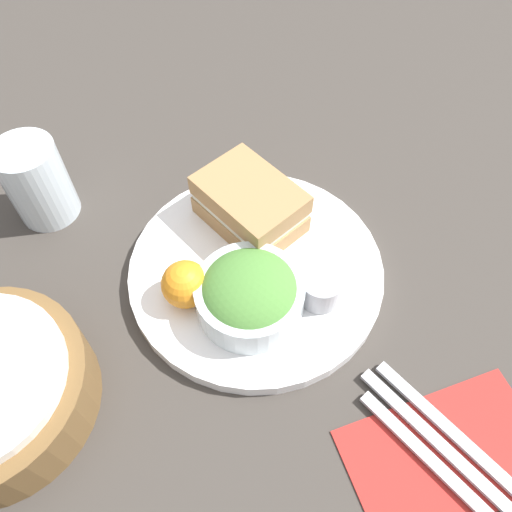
{
  "coord_description": "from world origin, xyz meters",
  "views": [
    {
      "loc": [
        -0.3,
        0.11,
        0.49
      ],
      "look_at": [
        0.0,
        0.0,
        0.04
      ],
      "focal_mm": 35.0,
      "sensor_mm": 36.0,
      "label": 1
    }
  ],
  "objects_px": {
    "salad_bowl": "(250,294)",
    "knife": "(449,453)",
    "sandwich": "(250,205)",
    "spoon": "(438,467)",
    "dressing_cup": "(320,288)",
    "plate": "(256,270)",
    "fork": "(461,440)",
    "drink_glass": "(37,182)"
  },
  "relations": [
    {
      "from": "spoon",
      "to": "plate",
      "type": "bearing_deg",
      "value": 176.2
    },
    {
      "from": "drink_glass",
      "to": "fork",
      "type": "distance_m",
      "value": 0.54
    },
    {
      "from": "salad_bowl",
      "to": "plate",
      "type": "bearing_deg",
      "value": -26.95
    },
    {
      "from": "drink_glass",
      "to": "knife",
      "type": "bearing_deg",
      "value": -143.65
    },
    {
      "from": "sandwich",
      "to": "spoon",
      "type": "xyz_separation_m",
      "value": [
        -0.32,
        -0.07,
        -0.04
      ]
    },
    {
      "from": "salad_bowl",
      "to": "fork",
      "type": "distance_m",
      "value": 0.25
    },
    {
      "from": "salad_bowl",
      "to": "knife",
      "type": "relative_size",
      "value": 0.55
    },
    {
      "from": "plate",
      "to": "salad_bowl",
      "type": "xyz_separation_m",
      "value": [
        -0.05,
        0.02,
        0.03
      ]
    },
    {
      "from": "sandwich",
      "to": "knife",
      "type": "distance_m",
      "value": 0.33
    },
    {
      "from": "plate",
      "to": "fork",
      "type": "distance_m",
      "value": 0.27
    },
    {
      "from": "salad_bowl",
      "to": "dressing_cup",
      "type": "bearing_deg",
      "value": -100.58
    },
    {
      "from": "plate",
      "to": "fork",
      "type": "bearing_deg",
      "value": -153.99
    },
    {
      "from": "knife",
      "to": "spoon",
      "type": "xyz_separation_m",
      "value": [
        -0.01,
        0.02,
        0.0
      ]
    },
    {
      "from": "knife",
      "to": "plate",
      "type": "bearing_deg",
      "value": 180.0
    },
    {
      "from": "fork",
      "to": "knife",
      "type": "distance_m",
      "value": 0.02
    },
    {
      "from": "salad_bowl",
      "to": "spoon",
      "type": "relative_size",
      "value": 0.64
    },
    {
      "from": "salad_bowl",
      "to": "knife",
      "type": "xyz_separation_m",
      "value": [
        -0.2,
        -0.13,
        -0.04
      ]
    },
    {
      "from": "dressing_cup",
      "to": "spoon",
      "type": "relative_size",
      "value": 0.26
    },
    {
      "from": "salad_bowl",
      "to": "spoon",
      "type": "bearing_deg",
      "value": -152.53
    },
    {
      "from": "salad_bowl",
      "to": "fork",
      "type": "height_order",
      "value": "salad_bowl"
    },
    {
      "from": "sandwich",
      "to": "spoon",
      "type": "relative_size",
      "value": 0.8
    },
    {
      "from": "salad_bowl",
      "to": "dressing_cup",
      "type": "relative_size",
      "value": 2.49
    },
    {
      "from": "spoon",
      "to": "knife",
      "type": "bearing_deg",
      "value": 90.0
    },
    {
      "from": "plate",
      "to": "fork",
      "type": "relative_size",
      "value": 1.46
    },
    {
      "from": "dressing_cup",
      "to": "sandwich",
      "type": "bearing_deg",
      "value": 16.03
    },
    {
      "from": "salad_bowl",
      "to": "dressing_cup",
      "type": "height_order",
      "value": "salad_bowl"
    },
    {
      "from": "knife",
      "to": "spoon",
      "type": "relative_size",
      "value": 1.17
    },
    {
      "from": "plate",
      "to": "knife",
      "type": "relative_size",
      "value": 1.39
    },
    {
      "from": "plate",
      "to": "knife",
      "type": "bearing_deg",
      "value": -157.79
    },
    {
      "from": "plate",
      "to": "sandwich",
      "type": "bearing_deg",
      "value": -13.42
    },
    {
      "from": "plate",
      "to": "dressing_cup",
      "type": "height_order",
      "value": "dressing_cup"
    },
    {
      "from": "sandwich",
      "to": "dressing_cup",
      "type": "relative_size",
      "value": 3.09
    },
    {
      "from": "dressing_cup",
      "to": "fork",
      "type": "relative_size",
      "value": 0.23
    },
    {
      "from": "salad_bowl",
      "to": "dressing_cup",
      "type": "distance_m",
      "value": 0.08
    },
    {
      "from": "dressing_cup",
      "to": "knife",
      "type": "relative_size",
      "value": 0.22
    },
    {
      "from": "plate",
      "to": "sandwich",
      "type": "xyz_separation_m",
      "value": [
        0.06,
        -0.02,
        0.04
      ]
    },
    {
      "from": "sandwich",
      "to": "knife",
      "type": "relative_size",
      "value": 0.68
    },
    {
      "from": "spoon",
      "to": "fork",
      "type": "bearing_deg",
      "value": 90.0
    },
    {
      "from": "fork",
      "to": "dressing_cup",
      "type": "bearing_deg",
      "value": 178.03
    },
    {
      "from": "sandwich",
      "to": "drink_glass",
      "type": "relative_size",
      "value": 1.36
    },
    {
      "from": "knife",
      "to": "salad_bowl",
      "type": "bearing_deg",
      "value": -170.46
    },
    {
      "from": "plate",
      "to": "spoon",
      "type": "bearing_deg",
      "value": -161.59
    }
  ]
}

